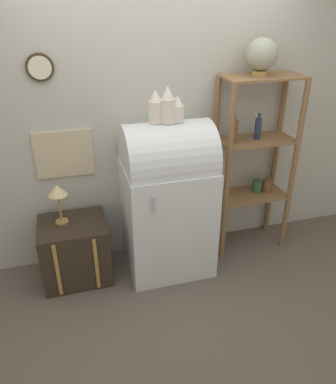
# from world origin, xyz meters

# --- Properties ---
(ground_plane) EXTENTS (12.00, 12.00, 0.00)m
(ground_plane) POSITION_xyz_m (0.00, 0.00, 0.00)
(ground_plane) COLOR #60564C
(wall_back) EXTENTS (7.00, 0.09, 2.70)m
(wall_back) POSITION_xyz_m (-0.01, 0.57, 1.35)
(wall_back) COLOR #B7B7AD
(wall_back) RESTS_ON ground_plane
(refrigerator) EXTENTS (0.75, 0.69, 1.40)m
(refrigerator) POSITION_xyz_m (-0.00, 0.22, 0.72)
(refrigerator) COLOR silver
(refrigerator) RESTS_ON ground_plane
(suitcase_trunk) EXTENTS (0.58, 0.50, 0.56)m
(suitcase_trunk) POSITION_xyz_m (-0.84, 0.27, 0.28)
(suitcase_trunk) COLOR #33281E
(suitcase_trunk) RESTS_ON ground_plane
(shelf_unit) EXTENTS (0.72, 0.38, 1.69)m
(shelf_unit) POSITION_xyz_m (0.88, 0.34, 0.97)
(shelf_unit) COLOR olive
(shelf_unit) RESTS_ON ground_plane
(globe) EXTENTS (0.26, 0.26, 0.30)m
(globe) POSITION_xyz_m (0.85, 0.35, 1.86)
(globe) COLOR #AD8942
(globe) RESTS_ON shelf_unit
(vase_left) EXTENTS (0.11, 0.11, 0.26)m
(vase_left) POSITION_xyz_m (-0.09, 0.24, 1.52)
(vase_left) COLOR silver
(vase_left) RESTS_ON refrigerator
(vase_center) EXTENTS (0.12, 0.12, 0.29)m
(vase_center) POSITION_xyz_m (0.00, 0.21, 1.53)
(vase_center) COLOR silver
(vase_center) RESTS_ON refrigerator
(vase_right) EXTENTS (0.10, 0.10, 0.21)m
(vase_right) POSITION_xyz_m (0.08, 0.21, 1.49)
(vase_right) COLOR silver
(vase_right) RESTS_ON refrigerator
(desk_lamp) EXTENTS (0.16, 0.16, 0.36)m
(desk_lamp) POSITION_xyz_m (-0.92, 0.31, 0.85)
(desk_lamp) COLOR #AD8942
(desk_lamp) RESTS_ON suitcase_trunk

